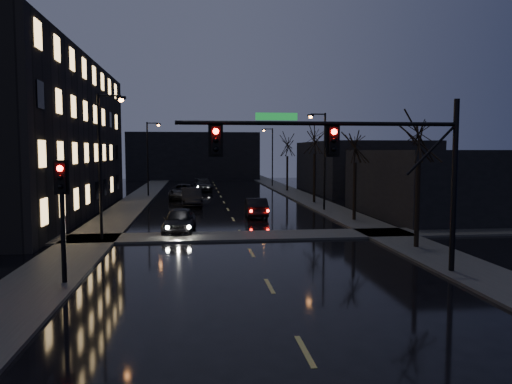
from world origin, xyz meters
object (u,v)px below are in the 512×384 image
object	(u,v)px
oncoming_car_d	(203,185)
oncoming_car_a	(179,220)
oncoming_car_b	(191,197)
lead_car	(256,207)
oncoming_car_c	(184,192)

from	to	relation	value
oncoming_car_d	oncoming_car_a	bearing A→B (deg)	-95.98
oncoming_car_b	oncoming_car_d	distance (m)	16.80
lead_car	oncoming_car_c	bearing A→B (deg)	-66.62
oncoming_car_a	lead_car	xyz separation A→B (m)	(5.47, 6.62, -0.04)
oncoming_car_a	oncoming_car_c	bearing A→B (deg)	95.31
oncoming_car_c	lead_car	xyz separation A→B (m)	(5.71, -14.28, -0.07)
oncoming_car_a	oncoming_car_d	distance (m)	31.15
oncoming_car_b	oncoming_car_c	bearing A→B (deg)	94.19
oncoming_car_a	oncoming_car_b	world-z (taller)	oncoming_car_b
oncoming_car_b	oncoming_car_a	bearing A→B (deg)	-95.54
oncoming_car_a	lead_car	size ratio (longest dim) A/B	1.02
oncoming_car_b	lead_car	bearing A→B (deg)	-60.88
oncoming_car_b	oncoming_car_c	size ratio (longest dim) A/B	0.88
oncoming_car_a	lead_car	distance (m)	8.59
oncoming_car_c	lead_car	world-z (taller)	oncoming_car_c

